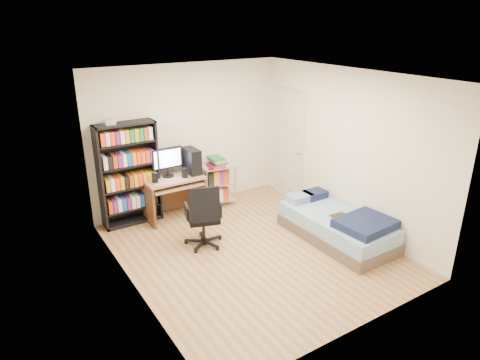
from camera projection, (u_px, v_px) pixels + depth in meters
room at (253, 170)px, 5.80m from camera, size 3.58×4.08×2.58m
media_shelf at (129, 173)px, 6.81m from camera, size 0.94×0.31×1.75m
computer_desk at (178, 179)px, 7.13m from camera, size 0.96×0.56×1.21m
office_chair at (204, 227)px, 6.27m from camera, size 0.74×0.74×0.98m
wire_cart at (217, 173)px, 7.58m from camera, size 0.61×0.48×0.90m
bed at (338, 226)px, 6.48m from camera, size 0.90×1.80×0.51m
door at (290, 145)px, 7.81m from camera, size 0.12×0.80×2.00m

